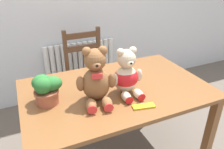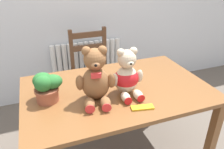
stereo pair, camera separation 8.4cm
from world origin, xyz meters
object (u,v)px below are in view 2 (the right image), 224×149
Objects in this scene: teddy_bear_left at (96,78)px; wooden_chair_behind at (92,73)px; chocolate_bar at (142,107)px; teddy_bear_right at (127,76)px; potted_plant at (46,86)px.

wooden_chair_behind is at bearing -91.49° from teddy_bear_left.
chocolate_bar is at bearing 151.81° from teddy_bear_left.
potted_plant is (-0.54, 0.10, -0.03)m from teddy_bear_right.
teddy_bear_left is at bearing 76.83° from wooden_chair_behind.
wooden_chair_behind is at bearing 57.05° from potted_plant.
potted_plant is at bearing 57.05° from wooden_chair_behind.
potted_plant is (-0.52, -0.81, 0.37)m from wooden_chair_behind.
teddy_bear_left is (-0.21, -0.91, 0.42)m from wooden_chair_behind.
teddy_bear_left is 1.91× the size of potted_plant.
chocolate_bar is at bearing 97.05° from teddy_bear_right.
teddy_bear_left reaches higher than wooden_chair_behind.
wooden_chair_behind is 0.99m from teddy_bear_right.
wooden_chair_behind is 2.77× the size of teddy_bear_right.
potted_plant reaches higher than chocolate_bar.
teddy_bear_left is at bearing -18.24° from potted_plant.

